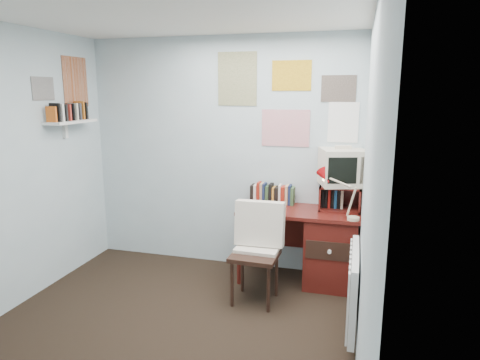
# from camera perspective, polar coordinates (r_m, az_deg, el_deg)

# --- Properties ---
(ground) EXTENTS (3.50, 3.50, 0.00)m
(ground) POSITION_cam_1_polar(r_m,az_deg,el_deg) (3.59, -11.46, -20.99)
(ground) COLOR black
(ground) RESTS_ON ground
(back_wall) EXTENTS (3.00, 0.02, 2.50)m
(back_wall) POSITION_cam_1_polar(r_m,az_deg,el_deg) (4.69, -2.46, 3.48)
(back_wall) COLOR silver
(back_wall) RESTS_ON ground
(right_wall) EXTENTS (0.02, 3.50, 2.50)m
(right_wall) POSITION_cam_1_polar(r_m,az_deg,el_deg) (2.75, 16.49, -3.00)
(right_wall) COLOR silver
(right_wall) RESTS_ON ground
(ceiling) EXTENTS (3.00, 3.50, 0.02)m
(ceiling) POSITION_cam_1_polar(r_m,az_deg,el_deg) (3.08, -13.51, 22.17)
(ceiling) COLOR white
(ceiling) RESTS_ON back_wall
(desk) EXTENTS (1.20, 0.55, 0.76)m
(desk) POSITION_cam_1_polar(r_m,az_deg,el_deg) (4.43, 11.29, -8.58)
(desk) COLOR #571914
(desk) RESTS_ON ground
(desk_chair) EXTENTS (0.47, 0.46, 0.90)m
(desk_chair) POSITION_cam_1_polar(r_m,az_deg,el_deg) (3.98, 2.00, -10.05)
(desk_chair) COLOR black
(desk_chair) RESTS_ON ground
(desk_lamp) EXTENTS (0.31, 0.27, 0.41)m
(desk_lamp) POSITION_cam_1_polar(r_m,az_deg,el_deg) (4.04, 14.99, -2.43)
(desk_lamp) COLOR #BB0C11
(desk_lamp) RESTS_ON desk
(tv_riser) EXTENTS (0.40, 0.30, 0.25)m
(tv_riser) POSITION_cam_1_polar(r_m,az_deg,el_deg) (4.39, 13.20, -2.29)
(tv_riser) COLOR #571914
(tv_riser) RESTS_ON desk
(crt_tv) EXTENTS (0.51, 0.49, 0.39)m
(crt_tv) POSITION_cam_1_polar(r_m,az_deg,el_deg) (4.34, 13.50, 1.90)
(crt_tv) COLOR beige
(crt_tv) RESTS_ON tv_riser
(book_row) EXTENTS (0.60, 0.14, 0.22)m
(book_row) POSITION_cam_1_polar(r_m,az_deg,el_deg) (4.52, 5.23, -1.79)
(book_row) COLOR #571914
(book_row) RESTS_ON desk
(radiator) EXTENTS (0.09, 0.80, 0.60)m
(radiator) POSITION_cam_1_polar(r_m,az_deg,el_deg) (3.55, 14.90, -13.76)
(radiator) COLOR white
(radiator) RESTS_ON right_wall
(wall_shelf) EXTENTS (0.20, 0.62, 0.24)m
(wall_shelf) POSITION_cam_1_polar(r_m,az_deg,el_deg) (4.72, -21.60, 7.23)
(wall_shelf) COLOR white
(wall_shelf) RESTS_ON left_wall
(posters_back) EXTENTS (1.20, 0.01, 0.90)m
(posters_back) POSITION_cam_1_polar(r_m,az_deg,el_deg) (4.47, 6.17, 10.73)
(posters_back) COLOR white
(posters_back) RESTS_ON back_wall
(posters_left) EXTENTS (0.01, 0.70, 0.60)m
(posters_left) POSITION_cam_1_polar(r_m,az_deg,el_deg) (4.77, -22.88, 11.76)
(posters_left) COLOR white
(posters_left) RESTS_ON left_wall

